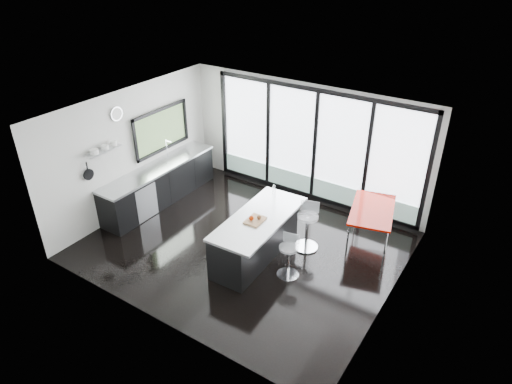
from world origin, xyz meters
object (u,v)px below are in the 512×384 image
Objects in this scene: island at (256,236)px; bar_stool_far at (307,232)px; red_table at (370,225)px; bar_stool_near at (288,261)px.

island reaches higher than bar_stool_far.
island reaches higher than red_table.
red_table is (0.98, 0.94, -0.00)m from bar_stool_far.
island reaches higher than bar_stool_near.
bar_stool_near is at bearing -12.81° from island.
bar_stool_near is 0.97m from bar_stool_far.
red_table reaches higher than bar_stool_near.
island is at bearing 156.39° from bar_stool_near.
bar_stool_far is at bearing 86.35° from bar_stool_near.
bar_stool_near is at bearing -99.29° from bar_stool_far.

